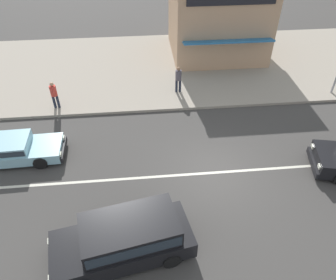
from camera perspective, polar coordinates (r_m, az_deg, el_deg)
ground_plane at (r=14.39m, az=8.08°, el=-5.66°), size 160.00×160.00×0.00m
lane_centre_stripe at (r=14.39m, az=8.08°, el=-5.65°), size 50.40×0.14×0.01m
kerb_strip at (r=22.17m, az=2.85°, el=12.83°), size 68.00×10.00×0.15m
minivan_black_1 at (r=11.30m, az=-7.39°, el=-16.48°), size 5.00×2.74×1.56m
sedan_pale_blue_2 at (r=16.14m, az=-25.67°, el=-1.48°), size 4.63×1.89×1.06m
pedestrian_mid_kerb at (r=18.35m, az=-19.25°, el=7.68°), size 0.34×0.34×1.53m
pedestrian_by_shop at (r=18.74m, az=1.82°, el=10.80°), size 0.34×0.34×1.56m
shopfront_mid_block at (r=23.22m, az=8.70°, el=20.40°), size 6.14×6.31×4.79m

